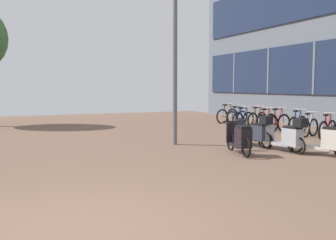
# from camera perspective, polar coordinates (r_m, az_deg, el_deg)

# --- Properties ---
(ground) EXTENTS (21.00, 40.00, 0.13)m
(ground) POSITION_cam_1_polar(r_m,az_deg,el_deg) (5.44, 3.08, -14.41)
(ground) COLOR #27202D
(bicycle_rack_02) EXTENTS (1.26, 0.52, 0.94)m
(bicycle_rack_02) POSITION_cam_1_polar(r_m,az_deg,el_deg) (13.92, 23.12, -1.34)
(bicycle_rack_02) COLOR black
(bicycle_rack_02) RESTS_ON ground
(bicycle_rack_03) EXTENTS (1.23, 0.52, 0.93)m
(bicycle_rack_03) POSITION_cam_1_polar(r_m,az_deg,el_deg) (14.43, 20.72, -1.06)
(bicycle_rack_03) COLOR black
(bicycle_rack_03) RESTS_ON ground
(bicycle_rack_04) EXTENTS (1.29, 0.52, 0.98)m
(bicycle_rack_04) POSITION_cam_1_polar(r_m,az_deg,el_deg) (15.11, 19.12, -0.68)
(bicycle_rack_04) COLOR black
(bicycle_rack_04) RESTS_ON ground
(bicycle_rack_05) EXTENTS (1.43, 0.48, 1.02)m
(bicycle_rack_05) POSITION_cam_1_polar(r_m,az_deg,el_deg) (15.51, 16.37, -0.42)
(bicycle_rack_05) COLOR black
(bicycle_rack_05) RESTS_ON ground
(bicycle_rack_06) EXTENTS (1.30, 0.47, 0.97)m
(bicycle_rack_06) POSITION_cam_1_polar(r_m,az_deg,el_deg) (16.14, 14.71, -0.23)
(bicycle_rack_06) COLOR black
(bicycle_rack_06) RESTS_ON ground
(bicycle_rack_07) EXTENTS (1.33, 0.51, 0.99)m
(bicycle_rack_07) POSITION_cam_1_polar(r_m,az_deg,el_deg) (16.84, 13.43, 0.04)
(bicycle_rack_07) COLOR black
(bicycle_rack_07) RESTS_ON ground
(bicycle_rack_08) EXTENTS (1.31, 0.48, 0.94)m
(bicycle_rack_08) POSITION_cam_1_polar(r_m,az_deg,el_deg) (17.36, 11.37, 0.17)
(bicycle_rack_08) COLOR black
(bicycle_rack_08) RESTS_ON ground
(bicycle_rack_09) EXTENTS (1.32, 0.48, 0.95)m
(bicycle_rack_09) POSITION_cam_1_polar(r_m,az_deg,el_deg) (18.12, 10.45, 0.39)
(bicycle_rack_09) COLOR black
(bicycle_rack_09) RESTS_ON ground
(bicycle_rack_10) EXTENTS (1.38, 0.48, 1.01)m
(bicycle_rack_10) POSITION_cam_1_polar(r_m,az_deg,el_deg) (18.75, 9.02, 0.63)
(bicycle_rack_10) COLOR black
(bicycle_rack_10) RESTS_ON ground
(scooter_near) EXTENTS (0.68, 1.69, 0.86)m
(scooter_near) POSITION_cam_1_polar(r_m,az_deg,el_deg) (10.09, 10.90, -2.80)
(scooter_near) COLOR black
(scooter_near) RESTS_ON ground
(scooter_mid) EXTENTS (0.52, 1.77, 0.98)m
(scooter_mid) POSITION_cam_1_polar(r_m,az_deg,el_deg) (11.49, 13.20, -1.78)
(scooter_mid) COLOR black
(scooter_mid) RESTS_ON ground
(scooter_far) EXTENTS (0.86, 1.69, 1.03)m
(scooter_far) POSITION_cam_1_polar(r_m,az_deg,el_deg) (10.48, 23.22, -2.64)
(scooter_far) COLOR black
(scooter_far) RESTS_ON ground
(scooter_extra) EXTENTS (0.52, 1.65, 1.00)m
(scooter_extra) POSITION_cam_1_polar(r_m,az_deg,el_deg) (10.74, 17.83, -2.35)
(scooter_extra) COLOR black
(scooter_extra) RESTS_ON ground
(lamp_post) EXTENTS (0.20, 0.52, 5.93)m
(lamp_post) POSITION_cam_1_polar(r_m,az_deg,el_deg) (11.60, 1.06, 12.50)
(lamp_post) COLOR slate
(lamp_post) RESTS_ON ground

